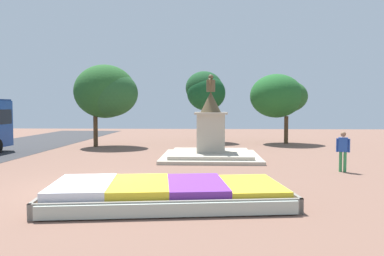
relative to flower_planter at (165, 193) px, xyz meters
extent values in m
plane|color=brown|center=(-2.58, 1.81, -0.29)|extent=(72.44, 72.44, 0.00)
cube|color=#38281C|center=(0.08, 0.07, -0.10)|extent=(7.13, 3.77, 0.38)
cube|color=gray|center=(0.27, -1.44, -0.08)|extent=(6.97, 0.98, 0.42)
cube|color=gray|center=(-0.11, 1.57, -0.08)|extent=(6.97, 0.98, 0.42)
cube|color=gray|center=(-3.35, -0.37, -0.08)|extent=(0.49, 3.12, 0.42)
cube|color=gray|center=(3.51, 0.50, -0.08)|extent=(0.49, 3.12, 0.42)
cube|color=white|center=(-2.38, -0.25, 0.22)|extent=(1.99, 2.92, 0.26)
cube|color=yellow|center=(-0.74, -0.04, 0.22)|extent=(1.99, 2.92, 0.24)
cube|color=#72339E|center=(0.90, 0.17, 0.21)|extent=(1.99, 2.92, 0.22)
cube|color=yellow|center=(2.54, 0.38, 0.18)|extent=(1.99, 2.92, 0.16)
cube|color=#B2BCAD|center=(0.28, -1.49, -0.08)|extent=(6.64, 1.04, 0.35)
cube|color=#B4AA95|center=(1.39, 9.80, -0.20)|extent=(5.30, 5.30, 0.17)
cube|color=#B1A793|center=(1.39, 9.80, -0.02)|extent=(4.36, 4.36, 0.17)
cube|color=#B2A893|center=(1.39, 9.80, 1.10)|extent=(1.51, 1.51, 2.07)
cube|color=#B2A893|center=(1.39, 9.80, 2.20)|extent=(1.78, 1.78, 0.12)
cone|color=brown|center=(1.39, 9.80, 2.82)|extent=(1.13, 1.13, 1.12)
cylinder|color=brown|center=(1.39, 9.80, 3.71)|extent=(0.48, 0.48, 0.65)
sphere|color=brown|center=(1.39, 9.80, 4.18)|extent=(0.29, 0.29, 0.29)
cylinder|color=brown|center=(1.35, 9.50, 3.84)|extent=(0.17, 0.53, 0.49)
cylinder|color=#338C4C|center=(7.19, 5.58, 0.15)|extent=(0.13, 0.13, 0.88)
cylinder|color=#338C4C|center=(7.03, 5.66, 0.15)|extent=(0.13, 0.13, 0.88)
cube|color=#264CA5|center=(7.11, 5.62, 0.90)|extent=(0.44, 0.36, 0.62)
cylinder|color=#264CA5|center=(7.33, 5.52, 0.87)|extent=(0.09, 0.09, 0.59)
cylinder|color=#264CA5|center=(6.89, 5.72, 0.87)|extent=(0.09, 0.09, 0.59)
sphere|color=#8C664C|center=(7.11, 5.62, 1.36)|extent=(0.23, 0.23, 0.23)
cylinder|color=#4C3823|center=(-6.80, 15.54, 0.85)|extent=(0.31, 0.31, 2.28)
ellipsoid|color=#255D2B|center=(-5.98, 16.29, 4.13)|extent=(3.16, 2.85, 2.58)
ellipsoid|color=#265A27|center=(-6.16, 15.81, 3.67)|extent=(4.39, 4.12, 3.82)
ellipsoid|color=#26582B|center=(-5.94, 15.70, 3.53)|extent=(4.33, 3.82, 3.43)
cylinder|color=brown|center=(1.05, 19.47, 1.21)|extent=(0.36, 0.36, 2.99)
ellipsoid|color=#1B4924|center=(0.90, 19.86, 4.12)|extent=(3.01, 3.19, 2.70)
ellipsoid|color=#164A24|center=(1.09, 19.43, 3.69)|extent=(3.09, 2.77, 2.84)
cylinder|color=#4C3823|center=(7.30, 18.43, 0.78)|extent=(0.31, 0.31, 2.13)
ellipsoid|color=#215E27|center=(6.53, 18.54, 3.42)|extent=(4.05, 4.21, 3.37)
ellipsoid|color=#255A27|center=(7.38, 18.59, 3.37)|extent=(3.12, 3.03, 2.47)
camera|label=1|loc=(1.25, -10.80, 2.51)|focal=35.00mm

